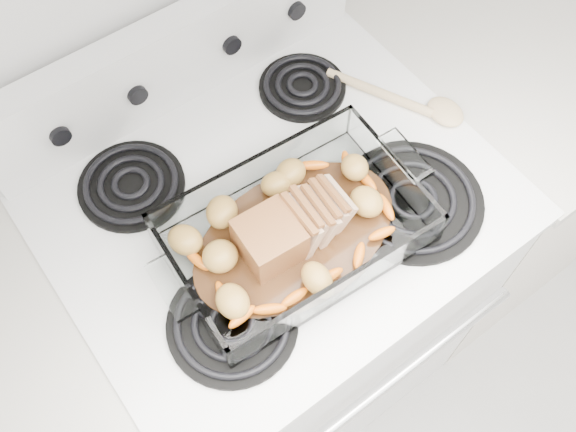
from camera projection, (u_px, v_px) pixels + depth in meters
electric_range at (275, 293)px, 1.53m from camera, size 0.78×0.70×1.12m
counter_right at (474, 159)px, 1.73m from camera, size 0.58×0.68×0.93m
baking_dish at (295, 233)px, 1.06m from camera, size 0.41×0.27×0.08m
pork_roast at (286, 232)px, 1.04m from camera, size 0.20×0.09×0.08m
roast_vegetables at (281, 217)px, 1.07m from camera, size 0.34×0.19×0.04m
wooden_spoon at (416, 103)px, 1.22m from camera, size 0.16×0.25×0.02m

